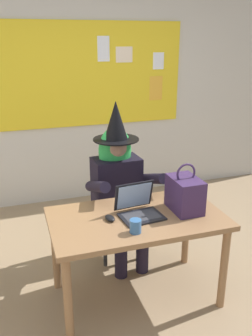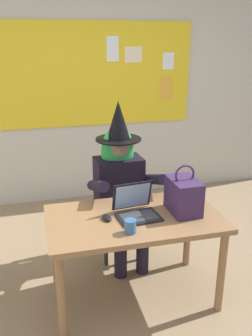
# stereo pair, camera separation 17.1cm
# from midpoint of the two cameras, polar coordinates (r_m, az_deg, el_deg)

# --- Properties ---
(ground_plane) EXTENTS (24.00, 24.00, 0.00)m
(ground_plane) POSITION_cam_midpoint_polar(r_m,az_deg,el_deg) (3.15, 4.56, -18.87)
(ground_plane) COLOR #937A5B
(wall_back_bulletin) EXTENTS (5.62, 2.27, 2.78)m
(wall_back_bulletin) POSITION_cam_midpoint_polar(r_m,az_deg,el_deg) (4.49, -3.90, 12.54)
(wall_back_bulletin) COLOR beige
(wall_back_bulletin) RESTS_ON ground
(desk_main) EXTENTS (1.30, 0.75, 0.72)m
(desk_main) POSITION_cam_midpoint_polar(r_m,az_deg,el_deg) (2.76, 3.08, -9.31)
(desk_main) COLOR #8E6642
(desk_main) RESTS_ON ground
(chair_at_desk) EXTENTS (0.42, 0.42, 0.88)m
(chair_at_desk) POSITION_cam_midpoint_polar(r_m,az_deg,el_deg) (3.46, 0.05, -5.46)
(chair_at_desk) COLOR black
(chair_at_desk) RESTS_ON ground
(person_costumed) EXTENTS (0.61, 0.68, 1.46)m
(person_costumed) POSITION_cam_midpoint_polar(r_m,az_deg,el_deg) (3.24, 0.66, -1.62)
(person_costumed) COLOR black
(person_costumed) RESTS_ON ground
(laptop) EXTENTS (0.33, 0.31, 0.23)m
(laptop) POSITION_cam_midpoint_polar(r_m,az_deg,el_deg) (2.72, 3.42, -6.38)
(laptop) COLOR black
(laptop) RESTS_ON desk_main
(computer_mouse) EXTENTS (0.08, 0.11, 0.03)m
(computer_mouse) POSITION_cam_midpoint_polar(r_m,az_deg,el_deg) (2.66, -1.18, -7.80)
(computer_mouse) COLOR black
(computer_mouse) RESTS_ON desk_main
(handbag) EXTENTS (0.20, 0.30, 0.38)m
(handbag) POSITION_cam_midpoint_polar(r_m,az_deg,el_deg) (2.78, 10.74, -4.24)
(handbag) COLOR #38234C
(handbag) RESTS_ON desk_main
(coffee_mug) EXTENTS (0.08, 0.08, 0.09)m
(coffee_mug) POSITION_cam_midpoint_polar(r_m,az_deg,el_deg) (2.49, 2.68, -9.14)
(coffee_mug) COLOR #336099
(coffee_mug) RESTS_ON desk_main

